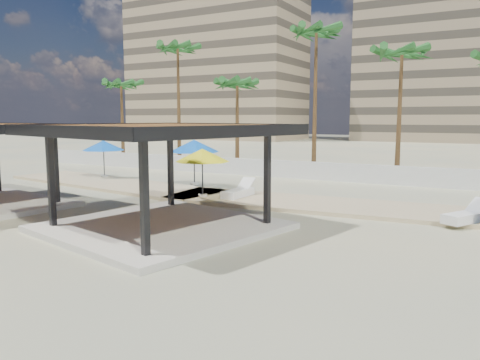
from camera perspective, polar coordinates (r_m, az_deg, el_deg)
The scene contains 16 objects.
ground at distance 16.74m, azimuth -3.90°, elevation -6.65°, with size 200.00×200.00×0.00m, color #CDBC88.
promenade at distance 22.71m, azimuth 11.03°, elevation -2.84°, with size 44.45×7.97×0.24m.
boundary_wall at distance 31.10m, azimuth 12.32°, elevation 0.91°, with size 56.00×0.30×1.20m, color silver.
building_west at distance 96.80m, azimuth -2.96°, elevation 14.17°, with size 34.00×16.00×32.40m.
building_mid at distance 92.30m, azimuth 26.58°, elevation 13.10°, with size 38.00×16.00×30.40m.
pavilion_central at distance 17.23m, azimuth -9.71°, elevation 1.51°, with size 9.18×9.18×3.89m.
umbrella_a at distance 32.50m, azimuth -16.32°, elevation 4.05°, with size 3.00×3.00×2.45m.
umbrella_b at distance 23.39m, azimuth -4.62°, elevation 3.01°, with size 3.27×3.27×2.42m.
umbrella_f at distance 27.77m, azimuth -5.62°, elevation 4.14°, with size 3.14×3.14×2.66m.
lounger_a at distance 23.56m, azimuth -0.18°, elevation -1.52°, with size 0.80×2.29×0.86m.
lounger_b at distance 19.83m, azimuth 25.87°, elevation -4.04°, with size 1.69×2.26×0.83m.
palm_a at distance 43.77m, azimuth -14.29°, elevation 10.87°, with size 3.00×3.00×7.89m.
palm_b at distance 40.50m, azimuth -7.60°, elevation 15.04°, with size 3.00×3.00×10.67m.
palm_c at distance 36.46m, azimuth -0.35°, elevation 11.27°, with size 3.00×3.00×7.53m.
palm_d at distance 35.05m, azimuth 9.29°, elevation 16.67°, with size 3.00×3.00×10.99m.
palm_e at distance 32.76m, azimuth 19.13°, elevation 13.91°, with size 3.00×3.00×9.11m.
Camera 1 is at (8.85, -13.61, 4.10)m, focal length 35.00 mm.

